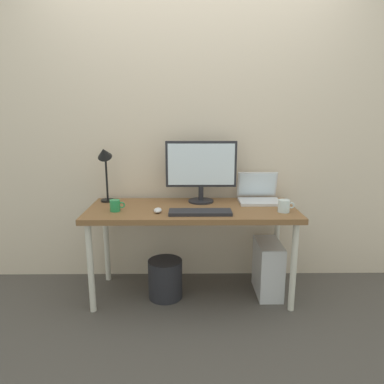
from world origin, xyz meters
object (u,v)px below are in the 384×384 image
Objects in this scene: desk_lamp at (105,162)px; laptop at (259,194)px; monitor at (201,168)px; mouse at (158,210)px; computer_tower at (268,268)px; glass_cup at (284,206)px; coffee_mug at (115,206)px; wastebasket at (165,279)px; desk at (192,216)px; keyboard at (200,212)px.

laptop is at bearing 0.77° from desk_lamp.
monitor is at bearing -177.88° from laptop.
mouse is 0.99m from computer_tower.
glass_cup is at bearing -63.75° from computer_tower.
wastebasket is (0.35, 0.04, -0.59)m from coffee_mug.
desk is 3.39× the size of desk_lamp.
laptop is at bearing 19.58° from desk.
glass_cup is (1.33, -0.29, -0.28)m from desk_lamp.
laptop is (0.46, 0.02, -0.22)m from monitor.
monitor reaches higher than computer_tower.
coffee_mug is at bearing 173.09° from keyboard.
mouse reaches higher than wastebasket.
monitor is 1.25× the size of keyboard.
desk_lamp is 1.04× the size of keyboard.
laptop reaches higher than coffee_mug.
monitor is at bearing 162.16° from computer_tower.
laptop is 3.56× the size of mouse.
desk_lamp is 1.52× the size of wastebasket.
computer_tower is at bearing 4.00° from wastebasket.
keyboard is at bearing -162.45° from computer_tower.
glass_cup is at bearing -10.49° from desk.
coffee_mug is at bearing -157.10° from monitor.
monitor is 0.72m from coffee_mug.
desk_lamp is 3.84× the size of glass_cup.
desk_lamp is at bearing 154.40° from wastebasket.
coffee_mug is 0.36× the size of wastebasket.
computer_tower is at bearing 9.17° from mouse.
wastebasket is at bearing 6.67° from coffee_mug.
wastebasket is (0.04, 0.08, -0.57)m from mouse.
keyboard is 0.76m from computer_tower.
glass_cup is (0.66, -0.12, 0.11)m from desk.
glass_cup reaches higher than keyboard.
coffee_mug is at bearing -175.19° from computer_tower.
computer_tower is at bearing 116.25° from glass_cup.
mouse is at bearing -35.26° from desk_lamp.
computer_tower is at bearing 4.81° from coffee_mug.
laptop is 1.07× the size of wastebasket.
monitor is 0.90m from wastebasket.
desk_lamp reaches higher than laptop.
coffee_mug is (-0.55, -0.09, 0.10)m from desk.
monitor reaches higher than wastebasket.
computer_tower is (1.27, -0.17, -0.81)m from desk_lamp.
computer_tower is 0.80m from wastebasket.
computer_tower is (1.14, 0.10, -0.53)m from coffee_mug.
laptop is at bearing 111.48° from glass_cup.
wastebasket is at bearing -141.27° from monitor.
desk is 14.31× the size of coffee_mug.
coffee_mug is at bearing -165.49° from laptop.
laptop reaches higher than mouse.
laptop is 0.99m from wastebasket.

